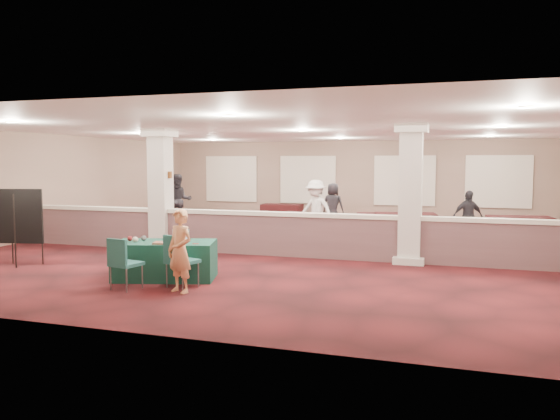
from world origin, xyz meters
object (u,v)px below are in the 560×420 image
(near_table, at_px, (165,260))
(conf_chair_side, at_px, (122,259))
(easel_board, at_px, (21,217))
(far_table_front_left, at_px, (168,228))
(attendee_b, at_px, (316,209))
(far_table_back_left, at_px, (282,212))
(far_table_back_right, at_px, (519,229))
(far_table_front_right, at_px, (405,225))
(attendee_a, at_px, (179,200))
(conf_chair_main, at_px, (179,257))
(far_table_front_center, at_px, (307,227))
(attendee_c, at_px, (468,217))
(attendee_d, at_px, (333,206))
(woman, at_px, (180,251))
(far_table_back_center, at_px, (384,224))

(near_table, relative_size, conf_chair_side, 2.04)
(easel_board, distance_m, far_table_front_left, 5.01)
(easel_board, xyz_separation_m, attendee_b, (5.20, 6.38, -0.21))
(far_table_back_left, bearing_deg, far_table_back_right, -21.26)
(far_table_back_right, xyz_separation_m, attendee_b, (-5.89, -1.37, 0.53))
(far_table_front_right, distance_m, attendee_a, 8.11)
(far_table_front_right, xyz_separation_m, attendee_a, (-8.08, 0.31, 0.58))
(conf_chair_main, bearing_deg, far_table_back_left, 115.47)
(far_table_front_center, relative_size, far_table_front_right, 1.06)
(conf_chair_side, height_order, attendee_c, attendee_c)
(far_table_front_center, xyz_separation_m, attendee_b, (0.13, 0.49, 0.50))
(attendee_a, distance_m, attendee_b, 5.69)
(attendee_d, bearing_deg, near_table, 88.25)
(near_table, bearing_deg, woman, -64.15)
(attendee_a, bearing_deg, attendee_d, -19.12)
(far_table_front_left, relative_size, attendee_a, 0.84)
(woman, relative_size, far_table_front_center, 0.77)
(woman, distance_m, far_table_front_right, 9.27)
(conf_chair_main, xyz_separation_m, attendee_a, (-4.73, 8.73, 0.37))
(conf_chair_side, relative_size, far_table_front_right, 0.52)
(easel_board, height_order, far_table_back_center, easel_board)
(conf_chair_main, bearing_deg, attendee_a, 135.20)
(attendee_c, bearing_deg, far_table_back_left, 124.29)
(far_table_front_right, bearing_deg, far_table_front_center, -148.51)
(woman, relative_size, far_table_back_center, 0.87)
(far_table_front_right, xyz_separation_m, far_table_back_center, (-0.67, 0.20, -0.02))
(near_table, bearing_deg, far_table_front_right, 46.59)
(far_table_back_center, bearing_deg, conf_chair_side, -111.46)
(attendee_c, bearing_deg, attendee_d, 128.30)
(attendee_a, bearing_deg, far_table_front_right, -34.28)
(conf_chair_main, bearing_deg, far_table_front_center, 101.42)
(conf_chair_side, height_order, attendee_d, attendee_d)
(attendee_b, height_order, attendee_c, attendee_b)
(far_table_front_center, xyz_separation_m, attendee_d, (0.06, 3.22, 0.41))
(far_table_back_center, height_order, attendee_b, attendee_b)
(attendee_a, height_order, attendee_b, attendee_a)
(easel_board, bearing_deg, far_table_back_right, 21.87)
(attendee_a, bearing_deg, far_table_back_right, -32.64)
(conf_chair_side, xyz_separation_m, attendee_a, (-3.83, 9.20, 0.39))
(attendee_c, bearing_deg, near_table, -154.15)
(woman, bearing_deg, far_table_back_left, 119.06)
(far_table_back_right, xyz_separation_m, attendee_a, (-11.38, 0.11, 0.59))
(far_table_back_right, distance_m, attendee_a, 11.40)
(woman, distance_m, far_table_front_left, 7.04)
(far_table_back_right, bearing_deg, woman, -125.99)
(conf_chair_side, distance_m, woman, 1.11)
(near_table, bearing_deg, attendee_d, 65.60)
(near_table, bearing_deg, easel_board, 160.21)
(conf_chair_side, height_order, far_table_back_left, conf_chair_side)
(far_table_front_left, relative_size, far_table_front_right, 0.87)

